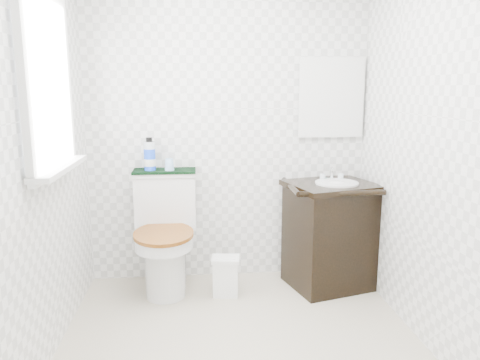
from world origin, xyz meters
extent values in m
plane|color=#B8AA94|center=(0.00, 0.00, 0.00)|extent=(2.40, 2.40, 0.00)
plane|color=white|center=(0.00, 1.20, 1.20)|extent=(2.40, 0.00, 2.40)
plane|color=white|center=(0.00, -1.20, 1.20)|extent=(2.40, 0.00, 2.40)
plane|color=white|center=(-1.10, 0.00, 1.20)|extent=(0.00, 2.40, 2.40)
plane|color=white|center=(1.10, 0.00, 1.20)|extent=(0.00, 2.40, 2.40)
cube|color=white|center=(-1.07, 0.25, 1.55)|extent=(0.02, 0.70, 0.90)
cube|color=silver|center=(0.82, 1.18, 1.45)|extent=(0.50, 0.02, 0.60)
cylinder|color=silver|center=(-0.50, 0.82, 0.22)|extent=(0.29, 0.29, 0.44)
cube|color=silver|center=(-0.50, 1.07, 0.22)|extent=(0.29, 0.28, 0.44)
cube|color=silver|center=(-0.50, 1.09, 0.65)|extent=(0.46, 0.18, 0.42)
cube|color=silver|center=(-0.50, 1.09, 0.88)|extent=(0.49, 0.20, 0.03)
cylinder|color=silver|center=(-0.50, 0.78, 0.44)|extent=(0.42, 0.42, 0.08)
cylinder|color=brown|center=(-0.50, 0.78, 0.50)|extent=(0.44, 0.44, 0.03)
cube|color=black|center=(0.77, 0.90, 0.39)|extent=(0.70, 0.63, 0.78)
cube|color=black|center=(0.77, 0.90, 0.80)|extent=(0.75, 0.68, 0.04)
cylinder|color=silver|center=(0.80, 0.87, 0.83)|extent=(0.32, 0.32, 0.01)
ellipsoid|color=silver|center=(0.80, 0.87, 0.77)|extent=(0.28, 0.28, 0.14)
cylinder|color=silver|center=(0.80, 1.01, 0.87)|extent=(0.02, 0.02, 0.10)
cube|color=white|center=(-0.05, 0.80, 0.13)|extent=(0.20, 0.16, 0.27)
cube|color=white|center=(-0.05, 0.80, 0.28)|extent=(0.22, 0.18, 0.03)
cube|color=black|center=(-0.50, 1.09, 0.90)|extent=(0.48, 0.22, 0.02)
cylinder|color=blue|center=(-0.60, 1.08, 0.99)|extent=(0.09, 0.09, 0.16)
cylinder|color=silver|center=(-0.60, 1.08, 1.10)|extent=(0.09, 0.09, 0.05)
cylinder|color=black|center=(-0.60, 1.08, 1.14)|extent=(0.05, 0.05, 0.03)
cone|color=#8DB9E6|center=(-0.46, 1.06, 0.96)|extent=(0.07, 0.07, 0.09)
ellipsoid|color=#1B837A|center=(0.75, 1.04, 0.83)|extent=(0.06, 0.04, 0.02)
camera|label=1|loc=(-0.26, -2.47, 1.53)|focal=35.00mm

